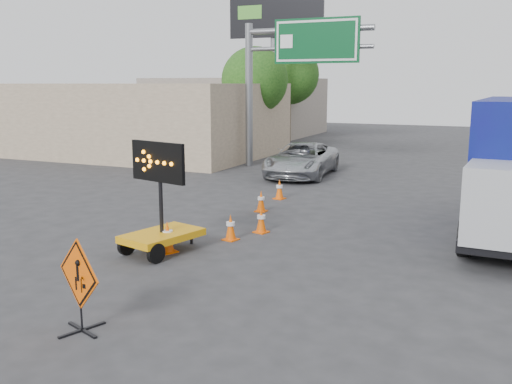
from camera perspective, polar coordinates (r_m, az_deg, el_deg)
The scene contains 15 objects.
ground at distance 9.92m, azimuth -10.49°, elevation -13.22°, with size 100.00×100.00×0.00m, color #2D2D30.
storefront_left_near at distance 33.55m, azimuth -11.02°, elevation 7.18°, with size 14.00×10.00×4.00m, color tan.
storefront_left_far at distance 46.12m, azimuth -1.95°, elevation 8.56°, with size 12.00×10.00×4.40m, color gray.
highway_gantry at distance 27.17m, azimuth 3.32°, elevation 13.04°, with size 6.18×0.38×6.90m.
billboard at distance 36.10m, azimuth 1.97°, elevation 16.12°, with size 6.10×0.54×9.85m.
tree_left_near at distance 32.25m, azimuth -0.13°, elevation 11.09°, with size 3.71×3.71×6.03m.
tree_left_far at distance 40.03m, azimuth 3.34°, elevation 11.64°, with size 4.10×4.10×6.66m.
construction_sign at distance 9.76m, azimuth -17.25°, elevation -8.66°, with size 1.13×0.81×1.58m.
arrow_board at distance 13.82m, azimuth -9.41°, elevation -3.58°, with size 1.66×2.10×2.68m.
pickup_truck at distance 25.08m, azimuth 4.60°, elevation 3.26°, with size 2.41×5.22×1.45m, color #B0B3B8.
cone_a at distance 13.89m, azimuth -8.84°, elevation -4.44°, with size 0.52×0.52×0.77m.
cone_b at distance 14.81m, azimuth -2.56°, elevation -3.53°, with size 0.41×0.41×0.69m.
cone_c at distance 15.53m, azimuth 0.52°, elevation -2.83°, with size 0.43×0.43×0.69m.
cone_d at distance 18.06m, azimuth 0.51°, elevation -0.91°, with size 0.35×0.35×0.68m.
cone_e at distance 20.05m, azimuth 2.36°, elevation 0.29°, with size 0.42×0.42×0.70m.
Camera 1 is at (5.24, -7.41, 4.01)m, focal length 40.00 mm.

